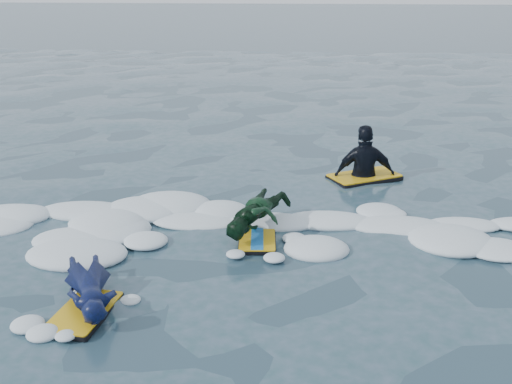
% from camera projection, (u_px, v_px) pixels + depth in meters
% --- Properties ---
extents(ground, '(120.00, 120.00, 0.00)m').
position_uv_depth(ground, '(224.00, 269.00, 7.73)').
color(ground, '#1A343E').
rests_on(ground, ground).
extents(foam_band, '(12.00, 3.10, 0.30)m').
position_uv_depth(foam_band, '(234.00, 235.00, 8.71)').
color(foam_band, white).
rests_on(foam_band, ground).
extents(prone_woman_unit, '(1.03, 1.50, 0.36)m').
position_uv_depth(prone_woman_unit, '(90.00, 290.00, 6.84)').
color(prone_woman_unit, black).
rests_on(prone_woman_unit, ground).
extents(prone_child_unit, '(1.11, 1.48, 0.52)m').
position_uv_depth(prone_child_unit, '(258.00, 218.00, 8.59)').
color(prone_child_unit, black).
rests_on(prone_child_unit, ground).
extents(waiting_rider_unit, '(1.37, 1.17, 1.81)m').
position_uv_depth(waiting_rider_unit, '(364.00, 177.00, 10.96)').
color(waiting_rider_unit, black).
rests_on(waiting_rider_unit, ground).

